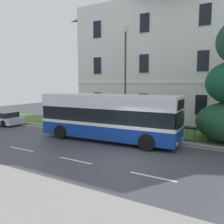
# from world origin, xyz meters

# --- Properties ---
(ground_plane) EXTENTS (60.00, 56.00, 0.18)m
(ground_plane) POSITION_xyz_m (0.00, 0.76, -0.02)
(ground_plane) COLOR #3F4048
(georgian_townhouse) EXTENTS (20.28, 8.44, 13.85)m
(georgian_townhouse) POSITION_xyz_m (-0.52, 13.39, 7.08)
(georgian_townhouse) COLOR silver
(georgian_townhouse) RESTS_ON ground_plane
(iron_verge_railing) EXTENTS (15.04, 0.04, 0.97)m
(iron_verge_railing) POSITION_xyz_m (-0.52, 4.40, 0.62)
(iron_verge_railing) COLOR black
(iron_verge_railing) RESTS_ON ground_plane
(single_decker_bus) EXTENTS (9.41, 2.89, 3.05)m
(single_decker_bus) POSITION_xyz_m (-2.70, 2.52, 1.61)
(single_decker_bus) COLOR navy
(single_decker_bus) RESTS_ON ground_plane
(parked_hatchback_00) EXTENTS (4.35, 1.99, 1.19)m
(parked_hatchback_00) POSITION_xyz_m (-14.29, 2.74, 0.59)
(parked_hatchback_00) COLOR silver
(parked_hatchback_00) RESTS_ON ground_plane
(street_lamp_post) EXTENTS (0.36, 0.24, 7.73)m
(street_lamp_post) POSITION_xyz_m (-2.82, 5.17, 4.49)
(street_lamp_post) COLOR #333338
(street_lamp_post) RESTS_ON ground_plane
(litter_bin) EXTENTS (0.50, 0.50, 1.16)m
(litter_bin) POSITION_xyz_m (-6.23, 4.77, 0.70)
(litter_bin) COLOR #23472D
(litter_bin) RESTS_ON ground_plane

